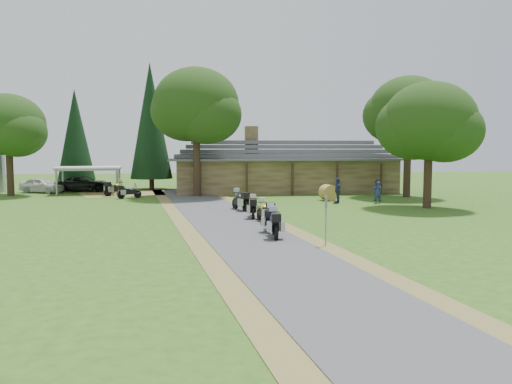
{
  "coord_description": "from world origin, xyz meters",
  "views": [
    {
      "loc": [
        -2.23,
        -23.12,
        4.07
      ],
      "look_at": [
        1.08,
        4.94,
        1.6
      ],
      "focal_mm": 35.0,
      "sensor_mm": 36.0,
      "label": 1
    }
  ],
  "objects": [
    {
      "name": "ground",
      "position": [
        0.0,
        0.0,
        0.0
      ],
      "size": [
        120.0,
        120.0,
        0.0
      ],
      "primitive_type": "plane",
      "color": "#2A5718",
      "rests_on": "ground"
    },
    {
      "name": "motorcycle_carport_b",
      "position": [
        -7.76,
        18.38,
        0.61
      ],
      "size": [
        1.84,
        1.32,
        1.21
      ],
      "primitive_type": null,
      "rotation": [
        0.0,
        0.0,
        0.47
      ],
      "color": "gray",
      "rests_on": "ground"
    },
    {
      "name": "person_c",
      "position": [
        8.14,
        12.89,
        1.11
      ],
      "size": [
        0.46,
        0.64,
        2.23
      ],
      "primitive_type": "imported",
      "rotation": [
        0.0,
        0.0,
        4.71
      ],
      "color": "navy",
      "rests_on": "ground"
    },
    {
      "name": "car_dark_suv",
      "position": [
        -12.91,
        25.75,
        1.08
      ],
      "size": [
        2.51,
        5.7,
        2.17
      ],
      "primitive_type": "imported",
      "rotation": [
        0.0,
        0.0,
        1.59
      ],
      "color": "black",
      "rests_on": "ground"
    },
    {
      "name": "hay_bale",
      "position": [
        7.99,
        14.88,
        0.62
      ],
      "size": [
        1.42,
        1.34,
        1.24
      ],
      "primitive_type": "cylinder",
      "rotation": [
        1.57,
        0.0,
        0.17
      ],
      "color": "#A77B3D",
      "rests_on": "ground"
    },
    {
      "name": "person_b",
      "position": [
        11.6,
        14.05,
        0.99
      ],
      "size": [
        0.69,
        0.67,
        1.99
      ],
      "primitive_type": "imported",
      "rotation": [
        0.0,
        0.0,
        2.45
      ],
      "color": "navy",
      "rests_on": "ground"
    },
    {
      "name": "motorcycle_row_c",
      "position": [
        1.46,
        3.85,
        0.66
      ],
      "size": [
        1.09,
        2.02,
        1.32
      ],
      "primitive_type": null,
      "rotation": [
        0.0,
        0.0,
        1.82
      ],
      "color": "yellow",
      "rests_on": "ground"
    },
    {
      "name": "cedar_near",
      "position": [
        -6.76,
        27.4,
        6.25
      ],
      "size": [
        4.15,
        4.15,
        12.51
      ],
      "primitive_type": "cone",
      "color": "black",
      "rests_on": "ground"
    },
    {
      "name": "driveway",
      "position": [
        -0.5,
        4.0,
        0.0
      ],
      "size": [
        51.95,
        51.95,
        0.0
      ],
      "primitive_type": "plane",
      "rotation": [
        0.0,
        0.0,
        0.14
      ],
      "color": "#4A4A4D",
      "rests_on": "ground"
    },
    {
      "name": "lodge",
      "position": [
        6.0,
        24.0,
        2.45
      ],
      "size": [
        21.4,
        9.4,
        4.9
      ],
      "primitive_type": null,
      "color": "brown",
      "rests_on": "ground"
    },
    {
      "name": "oak_driveway",
      "position": [
        13.39,
        9.21,
        4.78
      ],
      "size": [
        6.26,
        6.26,
        9.55
      ],
      "primitive_type": null,
      "color": "black",
      "rests_on": "ground"
    },
    {
      "name": "person_a",
      "position": [
        11.07,
        12.38,
        0.97
      ],
      "size": [
        0.57,
        0.42,
        1.94
      ],
      "primitive_type": "imported",
      "rotation": [
        0.0,
        0.0,
        3.18
      ],
      "color": "navy",
      "rests_on": "ground"
    },
    {
      "name": "motorcycle_row_b",
      "position": [
        1.33,
        1.12,
        0.64
      ],
      "size": [
        1.0,
        1.96,
        1.28
      ],
      "primitive_type": null,
      "rotation": [
        0.0,
        0.0,
        1.35
      ],
      "color": "#9B9DA2",
      "rests_on": "ground"
    },
    {
      "name": "motorcycle_row_e",
      "position": [
        0.55,
        9.38,
        0.71
      ],
      "size": [
        1.32,
        2.17,
        1.41
      ],
      "primitive_type": null,
      "rotation": [
        0.0,
        0.0,
        1.91
      ],
      "color": "black",
      "rests_on": "ground"
    },
    {
      "name": "oak_lodge_left",
      "position": [
        -2.26,
        19.34,
        6.27
      ],
      "size": [
        7.21,
        7.21,
        12.53
      ],
      "primitive_type": null,
      "color": "black",
      "rests_on": "ground"
    },
    {
      "name": "sign_post",
      "position": [
        3.06,
        -3.08,
        1.06
      ],
      "size": [
        0.38,
        0.06,
        2.12
      ],
      "primitive_type": null,
      "color": "gray",
      "rests_on": "ground"
    },
    {
      "name": "motorcycle_row_a",
      "position": [
        1.26,
        -0.75,
        0.68
      ],
      "size": [
        0.76,
        2.02,
        1.36
      ],
      "primitive_type": null,
      "rotation": [
        0.0,
        0.0,
        1.52
      ],
      "color": "navy",
      "rests_on": "ground"
    },
    {
      "name": "carport",
      "position": [
        -11.93,
        23.3,
        1.21
      ],
      "size": [
        5.89,
        4.18,
        2.43
      ],
      "primitive_type": null,
      "rotation": [
        0.0,
        0.0,
        0.08
      ],
      "color": "silver",
      "rests_on": "ground"
    },
    {
      "name": "oak_silo",
      "position": [
        -18.27,
        22.01,
        4.94
      ],
      "size": [
        6.16,
        6.16,
        9.88
      ],
      "primitive_type": null,
      "color": "black",
      "rests_on": "ground"
    },
    {
      "name": "motorcycle_carport_a",
      "position": [
        -9.28,
        20.99,
        0.69
      ],
      "size": [
        1.86,
        1.92,
        1.38
      ],
      "primitive_type": null,
      "rotation": [
        0.0,
        0.0,
        0.81
      ],
      "color": "#E9A003",
      "rests_on": "ground"
    },
    {
      "name": "cedar_far",
      "position": [
        -14.14,
        28.12,
        4.96
      ],
      "size": [
        3.61,
        3.61,
        9.93
      ],
      "primitive_type": "cone",
      "color": "black",
      "rests_on": "ground"
    },
    {
      "name": "oak_lodge_right",
      "position": [
        15.26,
        16.88,
        5.89
      ],
      "size": [
        6.51,
        6.51,
        11.78
      ],
      "primitive_type": null,
      "color": "black",
      "rests_on": "ground"
    },
    {
      "name": "car_white_sedan",
      "position": [
        -16.46,
        24.58,
        0.88
      ],
      "size": [
        4.18,
        5.73,
        1.76
      ],
      "primitive_type": "imported",
      "rotation": [
        0.0,
        0.0,
        1.15
      ],
      "color": "silver",
      "rests_on": "ground"
    },
    {
      "name": "motorcycle_row_d",
      "position": [
        1.02,
        5.81,
        0.66
      ],
      "size": [
        0.82,
        1.99,
        1.33
      ],
      "primitive_type": null,
      "rotation": [
        0.0,
        0.0,
        1.47
      ],
      "color": "orange",
      "rests_on": "ground"
    }
  ]
}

